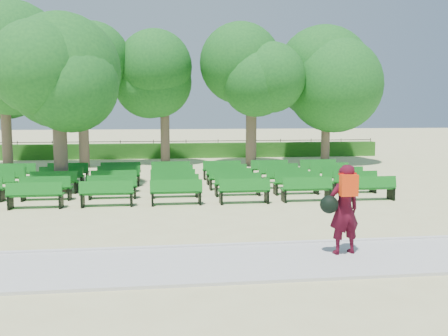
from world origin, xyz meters
The scene contains 9 objects.
ground centered at (0.00, 0.00, 0.00)m, with size 120.00×120.00×0.00m, color #CDC788.
paving centered at (0.00, -7.40, 0.03)m, with size 30.00×2.20×0.06m, color beige.
curb centered at (0.00, -6.25, 0.05)m, with size 30.00×0.12×0.10m, color silver.
hedge centered at (0.00, 14.00, 0.45)m, with size 26.00×0.70×0.90m, color #235D18.
fence centered at (0.00, 14.40, 0.00)m, with size 26.00×0.10×1.02m, color black, non-canonical shape.
tree_line centered at (0.00, 10.00, 0.00)m, with size 21.80×6.80×7.04m, color #1A621E, non-canonical shape.
bench_array centered at (-0.17, 1.53, 0.08)m, with size 1.60×0.50×1.01m.
tree_among centered at (-4.15, 1.75, 3.96)m, with size 4.29×4.29×5.91m.
person centered at (2.90, -7.15, 0.99)m, with size 0.88×0.56×1.79m.
Camera 1 is at (-0.72, -16.47, 2.92)m, focal length 40.00 mm.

